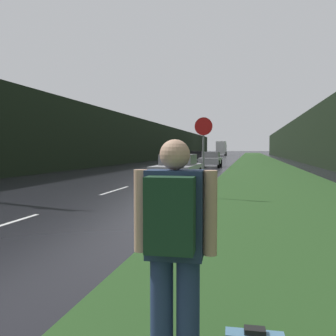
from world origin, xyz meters
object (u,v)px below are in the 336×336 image
Objects in this scene: car_oncoming at (198,156)px; delivery_truck at (221,148)px; hitchhiker_with_backpack at (174,243)px; car_passing_near at (178,168)px; stop_sign at (203,150)px; car_passing_far at (211,159)px.

delivery_truck reaches higher than car_oncoming.
hitchhiker_with_backpack reaches higher than car_oncoming.
car_passing_near reaches higher than car_oncoming.
car_oncoming is at bearing -90.00° from delivery_truck.
stop_sign reaches higher than hitchhiker_with_backpack.
hitchhiker_with_backpack is 0.43× the size of car_oncoming.
stop_sign is 9.77m from hitchhiker_with_backpack.
stop_sign is 37.84m from car_oncoming.
delivery_truck is at bearing -87.29° from car_passing_near.
delivery_truck is (-3.56, 75.24, 1.17)m from car_passing_near.
car_passing_near is (-3.06, 15.35, -0.29)m from hitchhiker_with_backpack.
hitchhiker_with_backpack is at bearing 101.27° from car_passing_near.
car_passing_near is 15.82m from car_passing_far.
car_passing_near and car_passing_far have the same top height.
car_passing_far is 16.34m from car_oncoming.
car_passing_far is at bearing -86.58° from delivery_truck.
stop_sign reaches higher than car_passing_far.
hitchhiker_with_backpack is at bearing 95.60° from car_passing_far.
stop_sign is at bearing 95.41° from car_passing_far.
hitchhiker_with_backpack is 0.41× the size of car_passing_far.
car_passing_far is (-2.03, 21.47, -0.94)m from stop_sign.
delivery_truck is at bearing 90.00° from car_oncoming.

